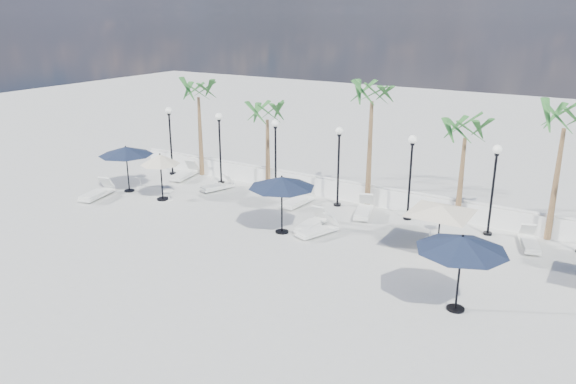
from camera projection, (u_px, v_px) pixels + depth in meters
The scene contains 29 objects.
ground at pixel (262, 253), 21.63m from camera, with size 100.00×100.00×0.00m, color #ACACA6.
balustrade at pixel (347, 191), 27.57m from camera, with size 26.00×0.30×1.01m.
lamppost_0 at pixel (170, 131), 31.33m from camera, with size 0.36×0.36×3.84m.
lamppost_1 at pixel (220, 138), 29.60m from camera, with size 0.36×0.36×3.84m.
lamppost_2 at pixel (275, 146), 27.87m from camera, with size 0.36×0.36×3.84m.
lamppost_3 at pixel (339, 155), 26.14m from camera, with size 0.36×0.36×3.84m.
lamppost_4 at pixel (411, 166), 24.40m from camera, with size 0.36×0.36×3.84m.
lamppost_5 at pixel (494, 177), 22.67m from camera, with size 0.36×0.36×3.84m.
palm_0 at pixel (198, 95), 30.61m from camera, with size 2.60×2.60×5.50m.
palm_1 at pixel (267, 117), 28.62m from camera, with size 2.60×2.60×4.70m.
palm_2 at pixel (372, 99), 25.38m from camera, with size 2.60×2.60×6.10m.
palm_3 at pixel (465, 134), 23.62m from camera, with size 2.60×2.60×4.90m.
palm_4 at pixel (565, 125), 21.54m from camera, with size 2.60×2.60×5.70m.
lounger_0 at pixel (97, 193), 27.95m from camera, with size 1.13×2.22×0.80m.
lounger_1 at pixel (185, 174), 31.23m from camera, with size 1.06×2.20×0.79m.
lounger_2 at pixel (298, 200), 26.88m from camera, with size 0.83×2.12×0.78m.
lounger_3 at pixel (217, 186), 29.16m from camera, with size 1.17×1.91×0.68m.
lounger_4 at pixel (311, 223), 23.99m from camera, with size 0.68×2.00×0.74m.
lounger_5 at pixel (318, 229), 23.33m from camera, with size 1.25×2.02×0.72m.
lounger_6 at pixel (364, 210), 25.52m from camera, with size 1.21×2.15×0.77m.
lounger_7 at pixel (530, 242), 22.07m from camera, with size 1.14×1.97×0.70m.
side_table_0 at pixel (141, 180), 29.80m from camera, with size 0.58×0.58×0.56m.
side_table_1 at pixel (169, 194), 27.64m from camera, with size 0.49×0.49×0.48m.
side_table_2 at pixel (430, 231), 22.95m from camera, with size 0.52×0.52×0.51m.
parasol_navy_left at pixel (126, 151), 28.41m from camera, with size 2.74×2.74×2.42m.
parasol_navy_mid at pixel (282, 183), 23.00m from camera, with size 2.79×2.79×2.50m.
parasol_navy_right at pixel (462, 244), 16.88m from camera, with size 2.83×2.83×2.54m.
parasol_cream_sq_a at pixel (441, 205), 20.80m from camera, with size 4.48×4.48×2.20m.
parasol_cream_small at pixel (160, 160), 27.15m from camera, with size 1.92×1.92×2.36m.
Camera 1 is at (11.19, -16.42, 8.93)m, focal length 35.00 mm.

